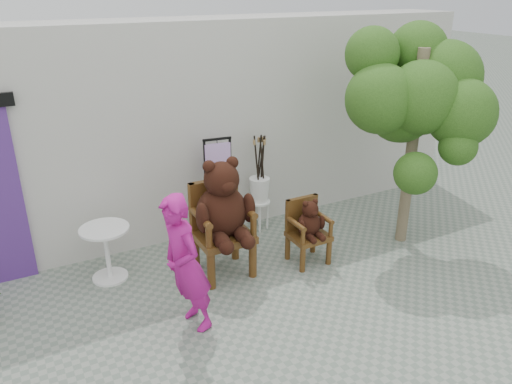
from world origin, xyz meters
TOP-DOWN VIEW (x-y plane):
  - ground_plane at (0.00, 0.00)m, footprint 60.00×60.00m
  - back_wall at (0.00, 3.10)m, footprint 9.00×1.00m
  - chair_big at (-0.28, 1.48)m, footprint 0.76×0.81m
  - chair_small at (0.82, 1.22)m, footprint 0.49×0.48m
  - person at (-1.08, 0.63)m, footprint 0.48×0.63m
  - cafe_table at (-1.61, 2.02)m, footprint 0.60×0.60m
  - display_stand at (0.05, 2.35)m, footprint 0.49×0.40m
  - stool_bucket at (0.71, 2.35)m, footprint 0.32×0.32m
  - tree at (2.36, 1.08)m, footprint 1.89×1.64m

SIDE VIEW (x-z plane):
  - ground_plane at x=0.00m, z-range 0.00..0.00m
  - cafe_table at x=-1.61m, z-range 0.09..0.79m
  - chair_small at x=0.82m, z-range 0.08..0.98m
  - display_stand at x=0.05m, z-range -0.17..1.34m
  - stool_bucket at x=0.71m, z-range -0.08..1.37m
  - person at x=-1.08m, z-range 0.00..1.57m
  - chair_big at x=-0.28m, z-range 0.09..1.63m
  - back_wall at x=0.00m, z-range 0.00..3.00m
  - tree at x=2.36m, z-range 0.61..3.61m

